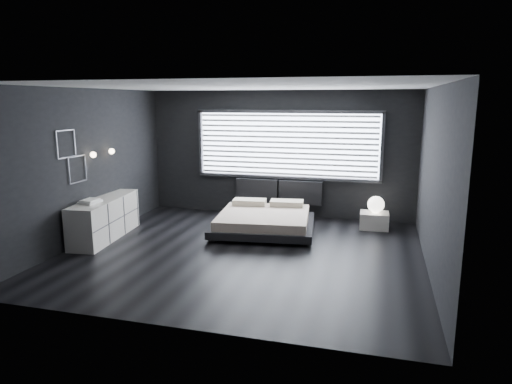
# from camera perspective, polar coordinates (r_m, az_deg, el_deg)

# --- Properties ---
(room) EXTENTS (6.04, 6.00, 2.80)m
(room) POSITION_cam_1_polar(r_m,az_deg,el_deg) (7.61, -1.69, 2.47)
(room) COLOR black
(room) RESTS_ON ground
(window) EXTENTS (4.14, 0.09, 1.52)m
(window) POSITION_cam_1_polar(r_m,az_deg,el_deg) (10.14, 3.87, 5.88)
(window) COLOR white
(window) RESTS_ON ground
(headboard) EXTENTS (1.96, 0.16, 0.52)m
(headboard) POSITION_cam_1_polar(r_m,az_deg,el_deg) (10.27, 2.84, 0.09)
(headboard) COLOR black
(headboard) RESTS_ON ground
(sconce_near) EXTENTS (0.18, 0.11, 0.11)m
(sconce_near) POSITION_cam_1_polar(r_m,az_deg,el_deg) (8.90, -19.69, 4.41)
(sconce_near) COLOR silver
(sconce_near) RESTS_ON ground
(sconce_far) EXTENTS (0.18, 0.11, 0.11)m
(sconce_far) POSITION_cam_1_polar(r_m,az_deg,el_deg) (9.40, -17.61, 4.88)
(sconce_far) COLOR silver
(sconce_far) RESTS_ON ground
(wall_art_upper) EXTENTS (0.01, 0.48, 0.48)m
(wall_art_upper) POSITION_cam_1_polar(r_m,az_deg,el_deg) (8.45, -22.64, 5.56)
(wall_art_upper) COLOR #47474C
(wall_art_upper) RESTS_ON ground
(wall_art_lower) EXTENTS (0.01, 0.48, 0.48)m
(wall_art_lower) POSITION_cam_1_polar(r_m,az_deg,el_deg) (8.70, -21.40, 2.68)
(wall_art_lower) COLOR #47474C
(wall_art_lower) RESTS_ON ground
(bed) EXTENTS (2.16, 2.08, 0.50)m
(bed) POSITION_cam_1_polar(r_m,az_deg,el_deg) (9.12, 1.03, -3.52)
(bed) COLOR black
(bed) RESTS_ON ground
(nightstand) EXTENTS (0.58, 0.49, 0.33)m
(nightstand) POSITION_cam_1_polar(r_m,az_deg,el_deg) (9.65, 14.55, -3.46)
(nightstand) COLOR white
(nightstand) RESTS_ON ground
(orb_lamp) EXTENTS (0.34, 0.34, 0.34)m
(orb_lamp) POSITION_cam_1_polar(r_m,az_deg,el_deg) (9.59, 14.76, -1.51)
(orb_lamp) COLOR white
(orb_lamp) RESTS_ON nightstand
(dresser) EXTENTS (0.75, 1.96, 0.77)m
(dresser) POSITION_cam_1_polar(r_m,az_deg,el_deg) (9.12, -18.36, -3.14)
(dresser) COLOR white
(dresser) RESTS_ON ground
(book_stack) EXTENTS (0.30, 0.38, 0.07)m
(book_stack) POSITION_cam_1_polar(r_m,az_deg,el_deg) (8.71, -20.01, -1.09)
(book_stack) COLOR white
(book_stack) RESTS_ON dresser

